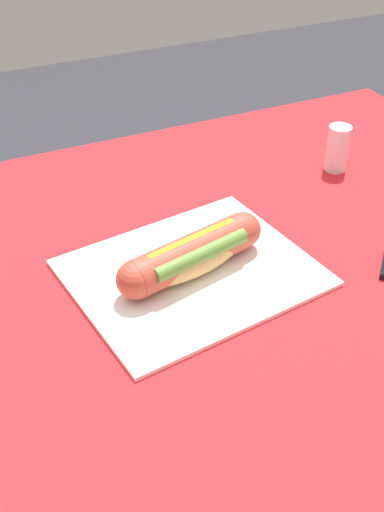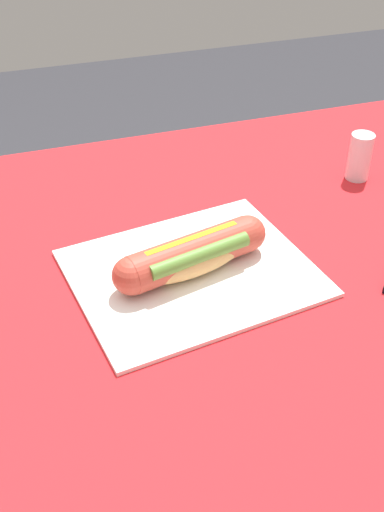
{
  "view_description": "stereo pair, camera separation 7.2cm",
  "coord_description": "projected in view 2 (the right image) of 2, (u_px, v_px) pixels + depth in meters",
  "views": [
    {
      "loc": [
        0.22,
        0.52,
        1.29
      ],
      "look_at": [
        -0.05,
        -0.05,
        0.81
      ],
      "focal_mm": 44.59,
      "sensor_mm": 36.0,
      "label": 1
    },
    {
      "loc": [
        0.15,
        0.55,
        1.29
      ],
      "look_at": [
        -0.05,
        -0.05,
        0.81
      ],
      "focal_mm": 44.59,
      "sensor_mm": 36.0,
      "label": 2
    }
  ],
  "objects": [
    {
      "name": "dining_table",
      "position": [
        172.0,
        382.0,
        0.84
      ],
      "size": [
        1.26,
        0.92,
        0.78
      ],
      "color": "brown",
      "rests_on": "ground"
    },
    {
      "name": "paper_wrapper",
      "position": [
        192.0,
        273.0,
        0.81
      ],
      "size": [
        0.33,
        0.28,
        0.01
      ],
      "primitive_type": "cube",
      "rotation": [
        0.0,
        0.0,
        0.14
      ],
      "color": "white",
      "rests_on": "dining_table"
    },
    {
      "name": "hot_dog",
      "position": [
        192.0,
        255.0,
        0.79
      ],
      "size": [
        0.21,
        0.09,
        0.05
      ],
      "color": "tan",
      "rests_on": "paper_wrapper"
    },
    {
      "name": "salt_shaker",
      "position": [
        360.0,
        157.0,
        0.99
      ],
      "size": [
        0.04,
        0.04,
        0.07
      ],
      "primitive_type": "cylinder",
      "color": "silver",
      "rests_on": "dining_table"
    }
  ]
}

